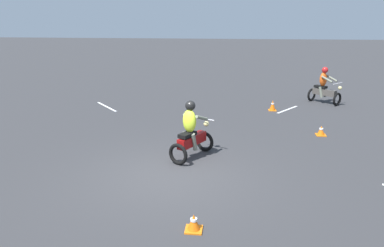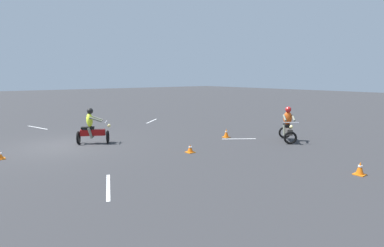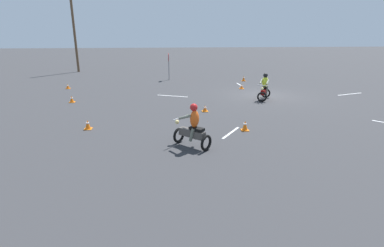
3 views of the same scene
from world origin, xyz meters
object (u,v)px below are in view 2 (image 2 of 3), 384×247
at_px(traffic_cone_near_left, 360,169).
at_px(traffic_cone_mid_left, 190,149).
at_px(motorcycle_rider_foreground, 92,128).
at_px(traffic_cone_far_right, 0,155).
at_px(traffic_cone_mid_center, 226,133).
at_px(motorcycle_rider_background, 288,126).

relative_size(traffic_cone_near_left, traffic_cone_mid_left, 1.27).
height_order(traffic_cone_near_left, traffic_cone_mid_left, traffic_cone_near_left).
height_order(motorcycle_rider_foreground, traffic_cone_near_left, motorcycle_rider_foreground).
bearing_deg(motorcycle_rider_foreground, traffic_cone_near_left, 56.07).
relative_size(traffic_cone_near_left, traffic_cone_far_right, 1.30).
relative_size(motorcycle_rider_foreground, traffic_cone_mid_left, 4.97).
distance_m(traffic_cone_mid_center, traffic_cone_far_right, 9.83).
distance_m(motorcycle_rider_foreground, traffic_cone_far_right, 3.75).
bearing_deg(traffic_cone_far_right, traffic_cone_near_left, 133.94).
xyz_separation_m(motorcycle_rider_foreground, traffic_cone_mid_left, (-2.57, 4.07, -0.57)).
bearing_deg(motorcycle_rider_background, traffic_cone_near_left, 104.47).
distance_m(traffic_cone_near_left, traffic_cone_mid_center, 6.86).
bearing_deg(motorcycle_rider_background, motorcycle_rider_foreground, 9.60).
bearing_deg(traffic_cone_far_right, motorcycle_rider_background, 157.30).
xyz_separation_m(motorcycle_rider_background, traffic_cone_near_left, (2.49, 4.38, -0.52)).
relative_size(motorcycle_rider_background, traffic_cone_mid_left, 4.97).
xyz_separation_m(traffic_cone_mid_center, traffic_cone_mid_left, (3.31, 1.30, -0.05)).
height_order(traffic_cone_mid_left, traffic_cone_far_right, traffic_cone_mid_left).
relative_size(motorcycle_rider_foreground, motorcycle_rider_background, 1.00).
distance_m(motorcycle_rider_foreground, traffic_cone_mid_center, 6.52).
relative_size(traffic_cone_mid_center, traffic_cone_mid_left, 1.33).
relative_size(motorcycle_rider_background, traffic_cone_near_left, 3.92).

